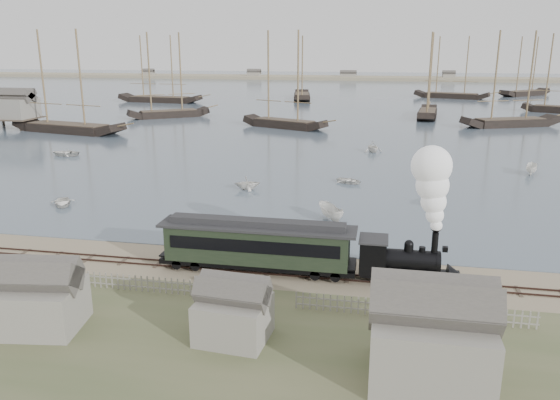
# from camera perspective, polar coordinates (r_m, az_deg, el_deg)

# --- Properties ---
(ground) EXTENTS (600.00, 600.00, 0.00)m
(ground) POSITION_cam_1_polar(r_m,az_deg,el_deg) (44.30, -3.15, -6.36)
(ground) COLOR tan
(ground) RESTS_ON ground
(harbor_water) EXTENTS (600.00, 336.00, 0.06)m
(harbor_water) POSITION_cam_1_polar(r_m,az_deg,el_deg) (210.68, 8.31, 11.08)
(harbor_water) COLOR #4B5B6B
(harbor_water) RESTS_ON ground
(rail_track) EXTENTS (120.00, 1.80, 0.16)m
(rail_track) POSITION_cam_1_polar(r_m,az_deg,el_deg) (42.50, -3.80, -7.30)
(rail_track) COLOR #33211C
(rail_track) RESTS_ON ground
(picket_fence_west) EXTENTS (19.00, 0.10, 1.20)m
(picket_fence_west) POSITION_cam_1_polar(r_m,az_deg,el_deg) (40.37, -14.72, -9.17)
(picket_fence_west) COLOR gray
(picket_fence_west) RESTS_ON ground
(picket_fence_east) EXTENTS (15.00, 0.10, 1.20)m
(picket_fence_east) POSITION_cam_1_polar(r_m,az_deg,el_deg) (36.40, 13.70, -11.97)
(picket_fence_east) COLOR gray
(picket_fence_east) RESTS_ON ground
(shed_left) EXTENTS (5.00, 4.00, 4.10)m
(shed_left) POSITION_cam_1_polar(r_m,az_deg,el_deg) (37.43, -23.69, -12.12)
(shed_left) COLOR gray
(shed_left) RESTS_ON ground
(shed_mid) EXTENTS (4.00, 3.50, 3.60)m
(shed_mid) POSITION_cam_1_polar(r_m,az_deg,el_deg) (33.40, -4.84, -14.23)
(shed_mid) COLOR gray
(shed_mid) RESTS_ON ground
(shed_right) EXTENTS (6.00, 5.00, 5.10)m
(shed_right) POSITION_cam_1_polar(r_m,az_deg,el_deg) (30.82, 15.16, -17.58)
(shed_right) COLOR gray
(shed_right) RESTS_ON ground
(far_spit) EXTENTS (500.00, 20.00, 1.80)m
(far_spit) POSITION_cam_1_polar(r_m,az_deg,el_deg) (290.43, 9.14, 12.28)
(far_spit) COLOR tan
(far_spit) RESTS_ON ground
(locomotive) EXTENTS (7.83, 2.92, 9.76)m
(locomotive) POSITION_cam_1_polar(r_m,az_deg,el_deg) (39.81, 14.91, -2.58)
(locomotive) COLOR black
(locomotive) RESTS_ON ground
(passenger_coach) EXTENTS (14.94, 2.88, 3.63)m
(passenger_coach) POSITION_cam_1_polar(r_m,az_deg,el_deg) (41.43, -2.42, -4.56)
(passenger_coach) COLOR black
(passenger_coach) RESTS_ON ground
(beached_dinghy) EXTENTS (2.93, 3.95, 0.78)m
(beached_dinghy) POSITION_cam_1_polar(r_m,az_deg,el_deg) (45.59, -4.80, -5.20)
(beached_dinghy) COLOR silver
(beached_dinghy) RESTS_ON ground
(rowboat_0) EXTENTS (4.38, 4.03, 0.74)m
(rowboat_0) POSITION_cam_1_polar(r_m,az_deg,el_deg) (63.37, -21.78, -0.23)
(rowboat_0) COLOR silver
(rowboat_0) RESTS_ON harbor_water
(rowboat_1) EXTENTS (3.49, 3.76, 1.63)m
(rowboat_1) POSITION_cam_1_polar(r_m,az_deg,el_deg) (65.58, -3.43, 1.80)
(rowboat_1) COLOR silver
(rowboat_1) RESTS_ON harbor_water
(rowboat_2) EXTENTS (4.20, 3.49, 1.56)m
(rowboat_2) POSITION_cam_1_polar(r_m,az_deg,el_deg) (54.06, 5.30, -1.33)
(rowboat_2) COLOR silver
(rowboat_2) RESTS_ON harbor_water
(rowboat_3) EXTENTS (3.60, 4.05, 0.69)m
(rowboat_3) POSITION_cam_1_polar(r_m,az_deg,el_deg) (69.09, 7.25, 2.03)
(rowboat_3) COLOR silver
(rowboat_3) RESTS_ON harbor_water
(rowboat_4) EXTENTS (3.43, 3.28, 1.40)m
(rowboat_4) POSITION_cam_1_polar(r_m,az_deg,el_deg) (61.31, 15.64, 0.13)
(rowboat_4) COLOR silver
(rowboat_4) RESTS_ON harbor_water
(rowboat_5) EXTENTS (3.79, 2.27, 1.37)m
(rowboat_5) POSITION_cam_1_polar(r_m,az_deg,el_deg) (80.84, 24.77, 2.95)
(rowboat_5) COLOR silver
(rowboat_5) RESTS_ON harbor_water
(rowboat_6) EXTENTS (3.28, 4.51, 0.92)m
(rowboat_6) POSITION_cam_1_polar(r_m,az_deg,el_deg) (92.57, -21.55, 4.62)
(rowboat_6) COLOR silver
(rowboat_6) RESTS_ON harbor_water
(rowboat_7) EXTENTS (4.36, 4.16, 1.79)m
(rowboat_7) POSITION_cam_1_polar(r_m,az_deg,el_deg) (90.12, 9.68, 5.50)
(rowboat_7) COLOR silver
(rowboat_7) RESTS_ON harbor_water
(schooner_0) EXTENTS (25.80, 10.92, 20.00)m
(schooner_0) POSITION_cam_1_polar(r_m,az_deg,el_deg) (117.11, -21.70, 11.45)
(schooner_0) COLOR black
(schooner_0) RESTS_ON harbor_water
(schooner_1) EXTENTS (18.45, 14.77, 20.00)m
(schooner_1) POSITION_cam_1_polar(r_m,az_deg,el_deg) (135.50, -11.75, 12.65)
(schooner_1) COLOR black
(schooner_1) RESTS_ON harbor_water
(schooner_2) EXTENTS (19.37, 11.55, 20.00)m
(schooner_2) POSITION_cam_1_polar(r_m,az_deg,el_deg) (115.25, 0.47, 12.48)
(schooner_2) COLOR black
(schooner_2) RESTS_ON harbor_water
(schooner_3) EXTENTS (6.64, 20.14, 20.00)m
(schooner_3) POSITION_cam_1_polar(r_m,az_deg,el_deg) (137.46, 15.42, 12.46)
(schooner_3) COLOR black
(schooner_3) RESTS_ON harbor_water
(schooner_4) EXTENTS (21.82, 13.07, 20.00)m
(schooner_4) POSITION_cam_1_polar(r_m,az_deg,el_deg) (127.21, 23.34, 11.54)
(schooner_4) COLOR black
(schooner_4) RESTS_ON harbor_water
(schooner_6) EXTENTS (26.91, 8.67, 20.00)m
(schooner_6) POSITION_cam_1_polar(r_m,az_deg,el_deg) (174.42, -12.61, 13.23)
(schooner_6) COLOR black
(schooner_6) RESTS_ON harbor_water
(schooner_7) EXTENTS (9.15, 24.41, 20.00)m
(schooner_7) POSITION_cam_1_polar(r_m,az_deg,el_deg) (179.98, 2.34, 13.65)
(schooner_7) COLOR black
(schooner_7) RESTS_ON harbor_water
(schooner_8) EXTENTS (24.45, 12.29, 20.00)m
(schooner_8) POSITION_cam_1_polar(r_m,az_deg,el_deg) (192.08, 17.68, 13.08)
(schooner_8) COLOR black
(schooner_8) RESTS_ON harbor_water
(schooner_9) EXTENTS (19.88, 18.14, 20.00)m
(schooner_9) POSITION_cam_1_polar(r_m,az_deg,el_deg) (211.20, 24.48, 12.61)
(schooner_9) COLOR black
(schooner_9) RESTS_ON harbor_water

